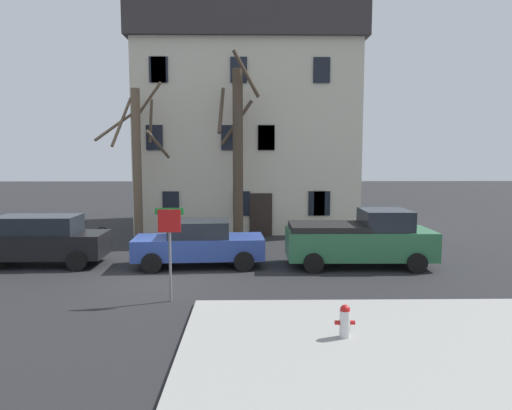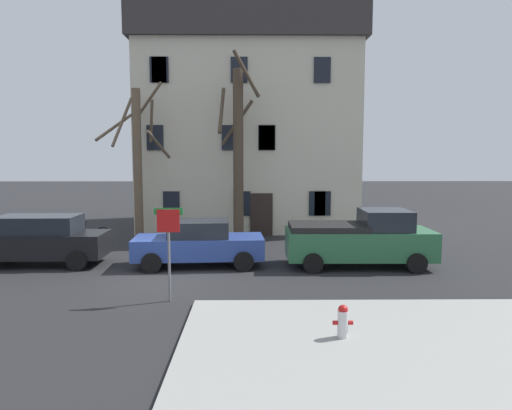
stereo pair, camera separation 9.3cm
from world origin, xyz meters
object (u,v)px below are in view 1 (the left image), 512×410
Objects in this scene: tree_bare_mid at (237,151)px; street_sign_pole at (170,236)px; car_blue_sedan at (199,243)px; tree_bare_near at (137,158)px; fire_hydrant at (345,320)px; building_main at (247,118)px; pickup_truck_green at (360,239)px; bicycle_leaning at (90,235)px; car_black_wagon at (40,240)px.

street_sign_pole is at bearing -100.02° from tree_bare_mid.
tree_bare_near is at bearing 123.38° from car_blue_sedan.
street_sign_pole reaches higher than fire_hydrant.
fire_hydrant is at bearing -34.65° from street_sign_pole.
pickup_truck_green is (4.01, -10.24, -5.09)m from building_main.
building_main is 4.73× the size of street_sign_pole.
street_sign_pole is 9.97m from bicycle_leaning.
building_main is 12.12m from pickup_truck_green.
tree_bare_near is 1.59× the size of car_black_wagon.
fire_hydrant is (3.75, -6.87, -0.34)m from car_blue_sedan.
street_sign_pole is (2.98, -9.09, -2.04)m from tree_bare_near.
tree_bare_mid is 12.20× the size of fire_hydrant.
car_black_wagon is at bearing -145.44° from tree_bare_mid.
tree_bare_near is 10.51× the size of fire_hydrant.
bicycle_leaning is at bearing 128.93° from fire_hydrant.
car_blue_sedan is (-1.26, -4.99, -3.33)m from tree_bare_mid.
car_blue_sedan is at bearing -2.13° from car_black_wagon.
bicycle_leaning is at bearing -175.16° from tree_bare_mid.
car_black_wagon is 5.69m from car_blue_sedan.
tree_bare_mid is 1.82× the size of car_blue_sedan.
fire_hydrant is at bearing -83.14° from building_main.
street_sign_pole is at bearing -146.83° from pickup_truck_green.
tree_bare_near is at bearing 108.15° from street_sign_pole.
tree_bare_mid is at bearing 75.86° from car_blue_sedan.
pickup_truck_green is (4.45, -5.09, -3.17)m from tree_bare_mid.
building_main reaches higher than fire_hydrant.
pickup_truck_green reaches higher than car_black_wagon.
building_main reaches higher than street_sign_pole.
car_blue_sedan is (3.32, -5.04, -3.00)m from tree_bare_near.
building_main is 7.51m from tree_bare_near.
tree_bare_near is (-5.02, -5.11, -2.25)m from building_main.
tree_bare_near is 0.86× the size of tree_bare_mid.
car_blue_sedan is 0.91× the size of pickup_truck_green.
pickup_truck_green is at bearing -22.19° from bicycle_leaning.
pickup_truck_green is at bearing 73.87° from fire_hydrant.
tree_bare_mid is 7.66m from bicycle_leaning.
street_sign_pole is at bearing -38.55° from car_black_wagon.
street_sign_pole is (-4.09, 2.83, 1.30)m from fire_hydrant.
building_main is 5.52m from tree_bare_mid.
car_blue_sedan is 6.99m from bicycle_leaning.
tree_bare_mid is 9.02m from car_black_wagon.
bicycle_leaning is (-5.38, 4.43, -0.45)m from car_blue_sedan.
tree_bare_near reaches higher than car_blue_sedan.
tree_bare_near is 6.10m from car_black_wagon.
building_main is 7.02× the size of bicycle_leaning.
tree_bare_near is at bearing 120.69° from fire_hydrant.
tree_bare_near is 4.59m from tree_bare_mid.
car_black_wagon reaches higher than car_blue_sedan.
tree_bare_near is at bearing 179.45° from tree_bare_mid.
tree_bare_near is at bearing 16.37° from bicycle_leaning.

